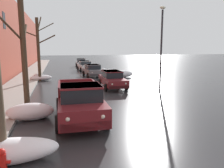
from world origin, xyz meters
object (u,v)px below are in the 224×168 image
at_px(sedan_maroon_parked_kerbside_close, 112,79).
at_px(sedan_silver_queued_behind_truck, 81,62).
at_px(fire_hydrant, 2,161).
at_px(bare_tree_second_along_sidewalk, 22,33).
at_px(sedan_grey_parked_kerbside_mid, 93,70).
at_px(bare_tree_mid_block, 39,47).
at_px(pickup_truck_maroon_approaching_near_lane, 80,101).
at_px(sedan_white_parked_far_down_block, 85,65).
at_px(street_lamp_post, 161,45).

height_order(sedan_maroon_parked_kerbside_close, sedan_silver_queued_behind_truck, same).
bearing_deg(fire_hydrant, bare_tree_second_along_sidewalk, 91.96).
height_order(bare_tree_second_along_sidewalk, sedan_silver_queued_behind_truck, bare_tree_second_along_sidewalk).
bearing_deg(fire_hydrant, sedan_grey_parked_kerbside_mid, 73.45).
distance_m(bare_tree_mid_block, sedan_maroon_parked_kerbside_close, 8.68).
distance_m(pickup_truck_maroon_approaching_near_lane, sedan_maroon_parked_kerbside_close, 8.37).
bearing_deg(sedan_white_parked_far_down_block, pickup_truck_maroon_approaching_near_lane, -98.03).
bearing_deg(pickup_truck_maroon_approaching_near_lane, sedan_grey_parked_kerbside_mid, 78.22).
height_order(sedan_white_parked_far_down_block, street_lamp_post, street_lamp_post).
bearing_deg(street_lamp_post, bare_tree_second_along_sidewalk, -167.14).
xyz_separation_m(bare_tree_second_along_sidewalk, sedan_grey_parked_kerbside_mid, (5.87, 12.14, -3.39)).
bearing_deg(sedan_white_parked_far_down_block, sedan_silver_queued_behind_truck, 88.26).
bearing_deg(sedan_silver_queued_behind_truck, fire_hydrant, -99.95).
relative_size(bare_tree_mid_block, sedan_silver_queued_behind_truck, 1.52).
distance_m(bare_tree_mid_block, sedan_silver_queued_behind_truck, 17.69).
height_order(sedan_maroon_parked_kerbside_close, fire_hydrant, sedan_maroon_parked_kerbside_close).
bearing_deg(sedan_maroon_parked_kerbside_close, pickup_truck_maroon_approaching_near_lane, -114.97).
xyz_separation_m(sedan_grey_parked_kerbside_mid, sedan_silver_queued_behind_truck, (0.22, 14.39, 0.00)).
height_order(bare_tree_second_along_sidewalk, sedan_maroon_parked_kerbside_close, bare_tree_second_along_sidewalk).
xyz_separation_m(bare_tree_mid_block, pickup_truck_maroon_approaching_near_lane, (2.64, -13.06, -2.55)).
bearing_deg(sedan_grey_parked_kerbside_mid, fire_hydrant, -106.55).
xyz_separation_m(pickup_truck_maroon_approaching_near_lane, sedan_maroon_parked_kerbside_close, (3.53, 7.59, -0.13)).
bearing_deg(bare_tree_mid_block, street_lamp_post, -40.32).
distance_m(bare_tree_mid_block, street_lamp_post, 12.28).
bearing_deg(sedan_maroon_parked_kerbside_close, bare_tree_second_along_sidewalk, -143.46).
bearing_deg(fire_hydrant, street_lamp_post, 44.27).
xyz_separation_m(sedan_maroon_parked_kerbside_close, street_lamp_post, (3.19, -2.48, 2.78)).
bearing_deg(pickup_truck_maroon_approaching_near_lane, sedan_maroon_parked_kerbside_close, 65.03).
bearing_deg(sedan_silver_queued_behind_truck, bare_tree_mid_block, -110.10).
relative_size(sedan_maroon_parked_kerbside_close, sedan_white_parked_far_down_block, 1.06).
relative_size(sedan_grey_parked_kerbside_mid, sedan_white_parked_far_down_block, 0.95).
distance_m(sedan_white_parked_far_down_block, street_lamp_post, 17.76).
height_order(pickup_truck_maroon_approaching_near_lane, sedan_silver_queued_behind_truck, pickup_truck_maroon_approaching_near_lane).
bearing_deg(pickup_truck_maroon_approaching_near_lane, bare_tree_second_along_sidewalk, 132.60).
xyz_separation_m(sedan_maroon_parked_kerbside_close, sedan_grey_parked_kerbside_mid, (-0.39, 7.50, -0.00)).
height_order(sedan_white_parked_far_down_block, fire_hydrant, sedan_white_parked_far_down_block).
distance_m(bare_tree_second_along_sidewalk, sedan_silver_queued_behind_truck, 27.42).
distance_m(pickup_truck_maroon_approaching_near_lane, sedan_white_parked_far_down_block, 22.50).
xyz_separation_m(bare_tree_mid_block, sedan_maroon_parked_kerbside_close, (6.18, -5.47, -2.68)).
xyz_separation_m(bare_tree_mid_block, sedan_silver_queued_behind_truck, (6.01, 16.42, -2.68)).
height_order(sedan_silver_queued_behind_truck, street_lamp_post, street_lamp_post).
relative_size(sedan_grey_parked_kerbside_mid, street_lamp_post, 0.63).
xyz_separation_m(sedan_silver_queued_behind_truck, fire_hydrant, (-5.85, -33.34, -0.40)).
relative_size(pickup_truck_maroon_approaching_near_lane, sedan_grey_parked_kerbside_mid, 1.27).
xyz_separation_m(sedan_maroon_parked_kerbside_close, sedan_silver_queued_behind_truck, (-0.17, 21.89, -0.00)).
relative_size(bare_tree_mid_block, pickup_truck_maroon_approaching_near_lane, 1.29).
distance_m(sedan_white_parked_far_down_block, sedan_silver_queued_behind_truck, 7.20).
height_order(bare_tree_second_along_sidewalk, sedan_grey_parked_kerbside_mid, bare_tree_second_along_sidewalk).
bearing_deg(sedan_grey_parked_kerbside_mid, bare_tree_mid_block, -160.66).
relative_size(bare_tree_mid_block, sedan_maroon_parked_kerbside_close, 1.47).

